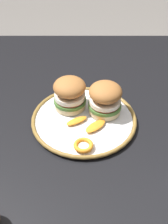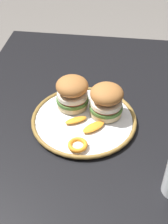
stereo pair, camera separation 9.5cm
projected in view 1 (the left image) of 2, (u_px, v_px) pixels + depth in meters
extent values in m
cube|color=black|center=(95.00, 141.00, 0.93)|extent=(1.25, 0.85, 0.03)
cube|color=black|center=(164.00, 109.00, 1.59)|extent=(0.06, 0.06, 0.69)
cube|color=black|center=(18.00, 109.00, 1.59)|extent=(0.06, 0.06, 0.69)
cylinder|color=white|center=(84.00, 120.00, 0.97)|extent=(0.29, 0.29, 0.01)
torus|color=olive|center=(84.00, 119.00, 0.97)|extent=(0.32, 0.32, 0.01)
cylinder|color=white|center=(84.00, 119.00, 0.97)|extent=(0.22, 0.22, 0.00)
cylinder|color=beige|center=(70.00, 104.00, 1.00)|extent=(0.10, 0.10, 0.02)
cylinder|color=#477033|center=(70.00, 100.00, 0.99)|extent=(0.10, 0.10, 0.01)
cylinder|color=#BC3828|center=(70.00, 98.00, 0.98)|extent=(0.09, 0.09, 0.01)
cylinder|color=silver|center=(70.00, 96.00, 0.98)|extent=(0.10, 0.10, 0.01)
ellipsoid|color=#A36633|center=(69.00, 87.00, 0.96)|extent=(0.12, 0.12, 0.05)
cylinder|color=beige|center=(105.00, 109.00, 0.98)|extent=(0.10, 0.10, 0.02)
cylinder|color=#477033|center=(105.00, 105.00, 0.97)|extent=(0.10, 0.10, 0.01)
cylinder|color=#BC3828|center=(105.00, 103.00, 0.97)|extent=(0.09, 0.09, 0.01)
cylinder|color=silver|center=(105.00, 101.00, 0.96)|extent=(0.10, 0.10, 0.01)
ellipsoid|color=#A36633|center=(106.00, 92.00, 0.94)|extent=(0.13, 0.13, 0.05)
torus|color=orange|center=(83.00, 145.00, 0.87)|extent=(0.07, 0.07, 0.01)
cylinder|color=#F4E5C6|center=(83.00, 146.00, 0.87)|extent=(0.03, 0.03, 0.00)
ellipsoid|color=orange|center=(77.00, 121.00, 0.95)|extent=(0.06, 0.07, 0.01)
ellipsoid|color=orange|center=(97.00, 126.00, 0.93)|extent=(0.07, 0.08, 0.01)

